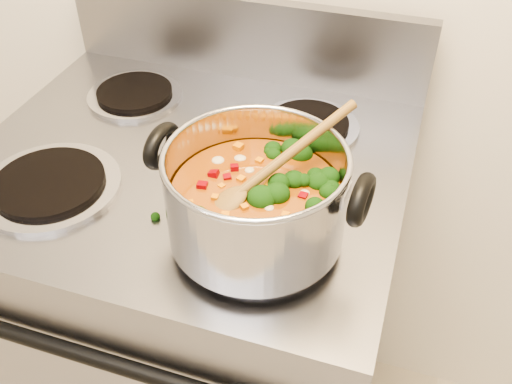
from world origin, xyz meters
TOP-DOWN VIEW (x-y plane):
  - electric_range at (-0.01, 1.16)m, footprint 0.72×0.66m
  - stockpot at (0.16, 1.01)m, footprint 0.30×0.24m
  - wooden_spoon at (0.17, 1.01)m, footprint 0.17×0.21m
  - cooktop_crumbs at (0.13, 0.91)m, footprint 0.23×0.11m

SIDE VIEW (x-z plane):
  - electric_range at x=-0.01m, z-range -0.07..1.01m
  - cooktop_crumbs at x=0.13m, z-range 0.92..0.93m
  - stockpot at x=0.16m, z-range 0.92..1.07m
  - wooden_spoon at x=0.17m, z-range 0.98..1.08m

